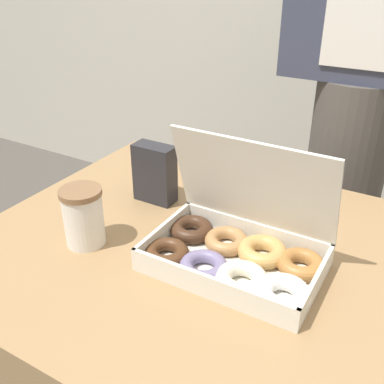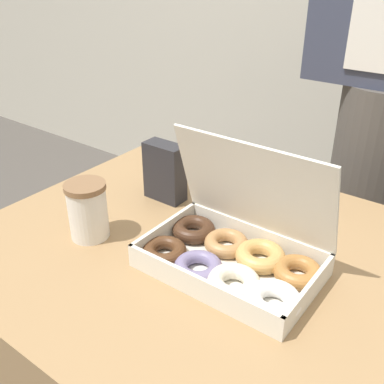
% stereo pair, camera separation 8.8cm
% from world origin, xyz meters
% --- Properties ---
extents(table, '(0.90, 0.82, 0.73)m').
position_xyz_m(table, '(0.00, 0.00, 0.36)').
color(table, '#99754C').
rests_on(table, ground_plane).
extents(donut_box, '(0.36, 0.22, 0.25)m').
position_xyz_m(donut_box, '(0.13, -0.03, 0.76)').
color(donut_box, silver).
rests_on(donut_box, table).
extents(coffee_cup, '(0.09, 0.09, 0.13)m').
position_xyz_m(coffee_cup, '(-0.19, -0.12, 0.79)').
color(coffee_cup, silver).
rests_on(coffee_cup, table).
extents(napkin_holder, '(0.10, 0.05, 0.15)m').
position_xyz_m(napkin_holder, '(-0.16, 0.11, 0.80)').
color(napkin_holder, '#232328').
rests_on(napkin_holder, table).
extents(person_customer, '(0.46, 0.25, 1.78)m').
position_xyz_m(person_customer, '(0.17, 0.72, 0.96)').
color(person_customer, '#4C4742').
rests_on(person_customer, ground_plane).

